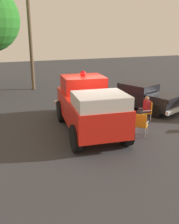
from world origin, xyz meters
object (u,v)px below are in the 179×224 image
at_px(utility_pole, 30,40).
at_px(vintage_fire_truck, 88,105).
at_px(lawn_chair_near_truck, 147,110).
at_px(traffic_cone, 119,110).
at_px(lawn_chair_by_car, 141,123).
at_px(spectator_seated, 145,108).
at_px(classic_hot_rod, 143,96).

bearing_deg(utility_pole, vintage_fire_truck, -85.18).
bearing_deg(vintage_fire_truck, lawn_chair_near_truck, -0.00).
relative_size(utility_pole, traffic_cone, 11.40).
relative_size(vintage_fire_truck, traffic_cone, 9.70).
height_order(lawn_chair_near_truck, traffic_cone, lawn_chair_near_truck).
height_order(lawn_chair_by_car, traffic_cone, lawn_chair_by_car).
bearing_deg(lawn_chair_by_car, utility_pole, 103.11).
bearing_deg(traffic_cone, spectator_seated, -61.42).
distance_m(spectator_seated, traffic_cone, 1.55).
xyz_separation_m(spectator_seated, utility_pole, (-3.85, 9.63, 3.07)).
bearing_deg(utility_pole, lawn_chair_by_car, -76.89).
height_order(utility_pole, traffic_cone, utility_pole).
bearing_deg(lawn_chair_near_truck, traffic_cone, 122.37).
xyz_separation_m(classic_hot_rod, lawn_chair_by_car, (-2.34, -3.49, -0.16)).
bearing_deg(spectator_seated, vintage_fire_truck, -179.63).
relative_size(lawn_chair_by_car, utility_pole, 0.14).
bearing_deg(lawn_chair_by_car, spectator_seated, 52.07).
bearing_deg(vintage_fire_truck, lawn_chair_by_car, -41.09).
height_order(lawn_chair_near_truck, lawn_chair_by_car, same).
bearing_deg(spectator_seated, lawn_chair_near_truck, -8.60).
xyz_separation_m(vintage_fire_truck, spectator_seated, (3.04, 0.02, -0.50)).
relative_size(vintage_fire_truck, classic_hot_rod, 1.30).
height_order(spectator_seated, traffic_cone, spectator_seated).
relative_size(vintage_fire_truck, lawn_chair_near_truck, 6.04).
xyz_separation_m(vintage_fire_truck, traffic_cone, (2.32, 1.34, -0.89)).
xyz_separation_m(lawn_chair_by_car, traffic_cone, (0.52, 2.90, -0.28)).
bearing_deg(lawn_chair_near_truck, classic_hot_rod, 63.10).
bearing_deg(vintage_fire_truck, traffic_cone, 29.91).
bearing_deg(vintage_fire_truck, classic_hot_rod, 24.87).
bearing_deg(classic_hot_rod, lawn_chair_near_truck, -116.90).
distance_m(spectator_seated, utility_pole, 10.81).
height_order(lawn_chair_near_truck, utility_pole, utility_pole).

